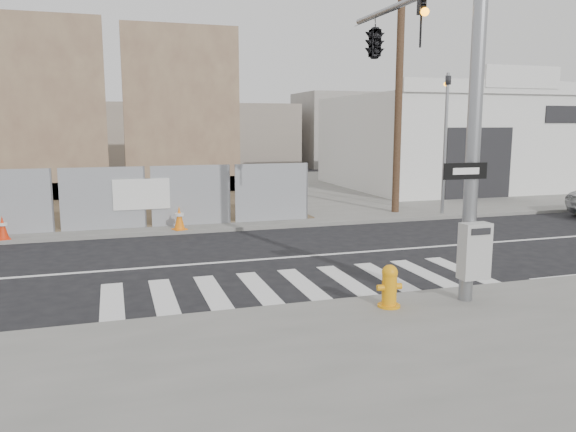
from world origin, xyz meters
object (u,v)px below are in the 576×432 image
object	(u,v)px
signal_pole	(402,65)
fire_hydrant	(389,286)
traffic_cone_c	(3,228)
traffic_cone_d	(179,218)
auto_shop	(454,142)

from	to	relation	value
signal_pole	fire_hydrant	size ratio (longest dim) A/B	8.78
traffic_cone_c	traffic_cone_d	bearing A→B (deg)	0.00
auto_shop	traffic_cone_c	world-z (taller)	auto_shop
signal_pole	traffic_cone_d	size ratio (longest dim) A/B	9.21
signal_pole	traffic_cone_d	xyz separation A→B (m)	(-4.39, 6.27, -4.29)
traffic_cone_c	auto_shop	bearing A→B (deg)	22.59
signal_pole	auto_shop	xyz separation A→B (m)	(11.50, 15.01, -2.25)
traffic_cone_c	traffic_cone_d	xyz separation A→B (m)	(5.13, 0.00, 0.03)
traffic_cone_c	traffic_cone_d	distance (m)	5.13
auto_shop	signal_pole	bearing A→B (deg)	-127.46
auto_shop	traffic_cone_d	bearing A→B (deg)	-151.18
auto_shop	traffic_cone_d	size ratio (longest dim) A/B	15.79
auto_shop	fire_hydrant	world-z (taller)	auto_shop
signal_pole	auto_shop	bearing A→B (deg)	52.54
auto_shop	traffic_cone_c	bearing A→B (deg)	-157.41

